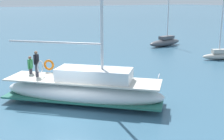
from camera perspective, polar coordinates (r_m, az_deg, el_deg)
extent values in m
plane|color=#38607A|center=(16.67, -8.60, -7.94)|extent=(400.00, 400.00, 0.00)
ellipsoid|color=silver|center=(17.58, -5.67, -4.26)|extent=(8.33, 8.64, 1.40)
cube|color=#236656|center=(17.68, -5.64, -5.24)|extent=(8.21, 8.51, 0.10)
cube|color=beige|center=(17.37, -5.72, -1.94)|extent=(7.86, 8.15, 0.08)
cube|color=silver|center=(17.05, -3.46, -0.84)|extent=(4.18, 4.30, 0.70)
cylinder|color=#B7B7BC|center=(17.53, -11.12, 5.24)|extent=(4.04, 4.28, 0.12)
cylinder|color=silver|center=(16.38, 9.03, -1.16)|extent=(0.70, 0.66, 0.06)
torus|color=orange|center=(19.27, -12.08, 0.96)|extent=(0.58, 0.61, 0.70)
cylinder|color=#33333D|center=(18.37, -14.29, -0.01)|extent=(0.20, 0.20, 0.80)
cube|color=black|center=(18.23, -14.42, 2.06)|extent=(0.37, 0.36, 0.56)
sphere|color=#9E7051|center=(18.15, -14.49, 3.27)|extent=(0.20, 0.20, 0.20)
cylinder|color=black|center=(18.43, -14.10, 2.05)|extent=(0.09, 0.09, 0.50)
cylinder|color=black|center=(18.04, -14.73, 1.77)|extent=(0.09, 0.09, 0.50)
cylinder|color=#33333D|center=(19.23, -15.41, -0.17)|extent=(0.20, 0.20, 0.35)
cube|color=#338C4C|center=(19.13, -15.50, 1.15)|extent=(0.37, 0.36, 0.56)
sphere|color=#9E7051|center=(19.05, -15.58, 2.30)|extent=(0.20, 0.20, 0.20)
cylinder|color=#338C4C|center=(19.32, -15.18, 1.15)|extent=(0.09, 0.09, 0.50)
cylinder|color=#338C4C|center=(18.95, -15.81, 0.86)|extent=(0.09, 0.09, 0.50)
torus|color=silver|center=(18.21, -13.66, 0.62)|extent=(0.59, 0.56, 0.76)
ellipsoid|color=#4C4C51|center=(39.19, 10.18, 5.23)|extent=(2.16, 5.64, 0.89)
cube|color=#4C4C51|center=(39.31, 10.48, 6.19)|extent=(1.18, 2.31, 0.40)
cylinder|color=silver|center=(39.14, 10.81, 10.67)|extent=(0.14, 0.14, 6.55)
ellipsoid|color=#B7B2A8|center=(32.08, 20.38, 2.50)|extent=(2.41, 4.17, 0.66)
cube|color=#B7B2A8|center=(31.89, 20.14, 3.44)|extent=(1.19, 1.76, 0.40)
cylinder|color=silver|center=(31.48, 20.43, 8.88)|extent=(0.11, 0.11, 6.48)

